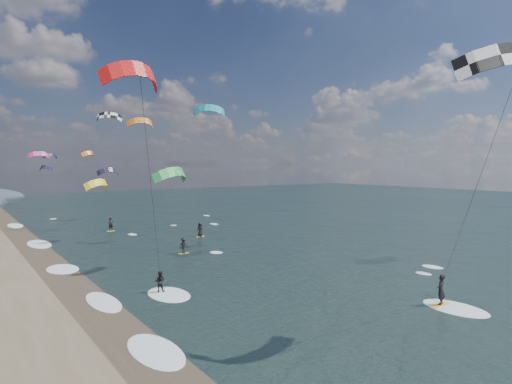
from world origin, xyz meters
TOP-DOWN VIEW (x-y plane):
  - ground at (0.00, 0.00)m, footprint 260.00×260.00m
  - wet_sand_strip at (-12.00, 10.00)m, footprint 3.00×240.00m
  - kitesurfer_near_a at (2.79, -3.42)m, footprint 8.10×8.73m
  - kitesurfer_near_b at (-9.58, 10.63)m, footprint 6.82×8.38m
  - far_kitesurfers at (1.68, 32.76)m, footprint 8.84×19.55m
  - bg_kite_field at (-0.63, 54.29)m, footprint 14.37×76.53m
  - shoreline_surf at (-10.80, 14.75)m, footprint 2.40×79.40m

SIDE VIEW (x-z plane):
  - ground at x=0.00m, z-range 0.00..0.00m
  - shoreline_surf at x=-10.80m, z-range -0.06..0.06m
  - wet_sand_strip at x=-12.00m, z-range 0.00..0.01m
  - far_kitesurfers at x=1.68m, z-range -0.05..1.78m
  - kitesurfer_near_b at x=-9.58m, z-range 1.86..16.81m
  - bg_kite_field at x=-0.63m, z-range 6.29..16.27m
  - kitesurfer_near_a at x=2.79m, z-range 4.09..19.08m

